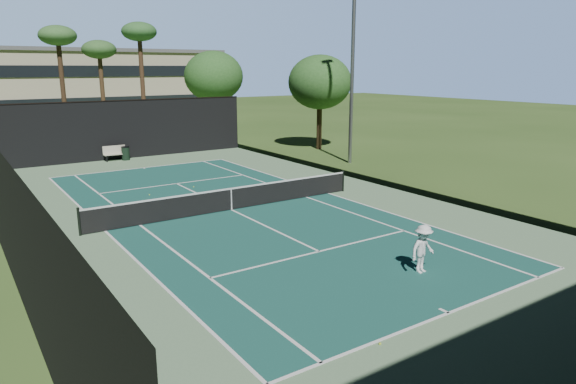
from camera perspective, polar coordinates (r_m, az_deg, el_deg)
name	(u,v)px	position (r m, az deg, el deg)	size (l,w,h in m)	color
ground	(232,210)	(22.91, -6.28, -2.02)	(160.00, 160.00, 0.00)	#385821
apron_slab	(232,210)	(22.90, -6.28, -2.01)	(18.00, 32.00, 0.01)	#678E63
court_surface	(232,210)	(22.90, -6.28, -1.99)	(10.97, 23.77, 0.01)	#195248
court_lines	(232,210)	(22.90, -6.28, -1.98)	(11.07, 23.87, 0.01)	white
tennis_net	(231,198)	(22.76, -6.32, -0.67)	(12.90, 0.10, 1.10)	black
fence	(230,166)	(22.51, -6.49, 2.94)	(18.04, 32.05, 4.03)	black
player	(423,249)	(16.29, 14.75, -6.13)	(0.99, 0.57, 1.53)	white
tennis_ball_a	(380,344)	(12.36, 10.18, -16.26)	(0.06, 0.06, 0.06)	#B4CD2E
tennis_ball_b	(136,204)	(24.73, -16.57, -1.27)	(0.06, 0.06, 0.06)	#D8F537
tennis_ball_c	(194,187)	(27.54, -10.44, 0.56)	(0.06, 0.06, 0.06)	#CCF237
tennis_ball_d	(149,195)	(26.31, -15.15, -0.30)	(0.06, 0.06, 0.06)	#C3E434
park_bench	(115,153)	(36.81, -18.71, 4.15)	(1.50, 0.45, 1.02)	beige
trash_bin	(126,153)	(36.80, -17.60, 4.13)	(0.56, 0.56, 0.95)	black
palm_a	(58,40)	(44.39, -24.19, 15.12)	(2.80, 2.80, 9.32)	#402B1B
palm_b	(99,53)	(47.07, -20.23, 14.29)	(2.80, 2.80, 8.42)	#4B3420
palm_c	(139,37)	(44.95, -16.18, 16.24)	(2.80, 2.80, 9.77)	#49311F
decid_tree_a	(214,76)	(46.22, -8.27, 12.59)	(5.12, 5.12, 7.62)	#412B1C
decid_tree_b	(320,82)	(39.78, 3.56, 12.06)	(4.80, 4.80, 7.14)	#402E1B
campus_building	(43,85)	(66.38, -25.58, 10.65)	(40.50, 12.50, 8.30)	#BCB191
light_pole	(352,63)	(33.85, 7.18, 14.05)	(0.90, 0.25, 12.22)	gray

